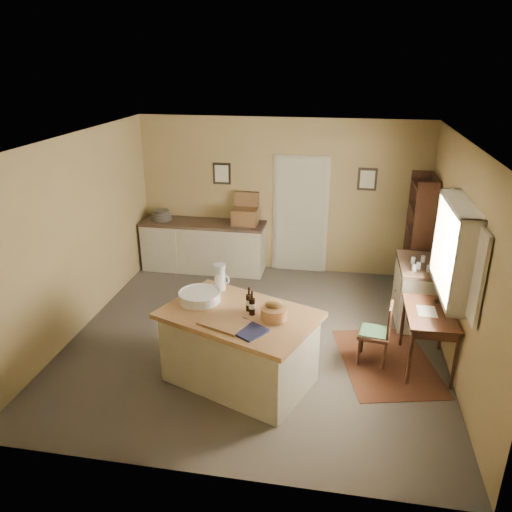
{
  "coord_description": "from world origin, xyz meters",
  "views": [
    {
      "loc": [
        1.04,
        -5.92,
        3.64
      ],
      "look_at": [
        -0.03,
        0.16,
        1.15
      ],
      "focal_mm": 35.0,
      "sensor_mm": 36.0,
      "label": 1
    }
  ],
  "objects_px": {
    "sideboard": "(204,244)",
    "right_cabinet": "(416,292)",
    "work_island": "(239,345)",
    "desk_chair": "(374,333)",
    "writing_desk": "(430,319)",
    "shelving_unit": "(421,235)"
  },
  "relations": [
    {
      "from": "writing_desk",
      "to": "shelving_unit",
      "type": "xyz_separation_m",
      "value": [
        0.15,
        2.31,
        0.28
      ]
    },
    {
      "from": "work_island",
      "to": "writing_desk",
      "type": "relative_size",
      "value": 2.12
    },
    {
      "from": "shelving_unit",
      "to": "desk_chair",
      "type": "bearing_deg",
      "value": -108.91
    },
    {
      "from": "writing_desk",
      "to": "desk_chair",
      "type": "height_order",
      "value": "writing_desk"
    },
    {
      "from": "work_island",
      "to": "sideboard",
      "type": "bearing_deg",
      "value": 133.93
    },
    {
      "from": "work_island",
      "to": "desk_chair",
      "type": "bearing_deg",
      "value": 44.71
    },
    {
      "from": "sideboard",
      "to": "right_cabinet",
      "type": "height_order",
      "value": "sideboard"
    },
    {
      "from": "sideboard",
      "to": "right_cabinet",
      "type": "bearing_deg",
      "value": -20.2
    },
    {
      "from": "right_cabinet",
      "to": "writing_desk",
      "type": "bearing_deg",
      "value": -89.99
    },
    {
      "from": "sideboard",
      "to": "right_cabinet",
      "type": "xyz_separation_m",
      "value": [
        3.54,
        -1.3,
        -0.02
      ]
    },
    {
      "from": "sideboard",
      "to": "right_cabinet",
      "type": "distance_m",
      "value": 3.77
    },
    {
      "from": "work_island",
      "to": "desk_chair",
      "type": "distance_m",
      "value": 1.73
    },
    {
      "from": "desk_chair",
      "to": "right_cabinet",
      "type": "bearing_deg",
      "value": 71.11
    },
    {
      "from": "writing_desk",
      "to": "right_cabinet",
      "type": "relative_size",
      "value": 0.94
    },
    {
      "from": "sideboard",
      "to": "desk_chair",
      "type": "xyz_separation_m",
      "value": [
        2.9,
        -2.52,
        -0.08
      ]
    },
    {
      "from": "desk_chair",
      "to": "shelving_unit",
      "type": "distance_m",
      "value": 2.51
    },
    {
      "from": "right_cabinet",
      "to": "work_island",
      "type": "bearing_deg",
      "value": -139.72
    },
    {
      "from": "work_island",
      "to": "shelving_unit",
      "type": "relative_size",
      "value": 1.05
    },
    {
      "from": "work_island",
      "to": "sideboard",
      "type": "relative_size",
      "value": 0.91
    },
    {
      "from": "work_island",
      "to": "shelving_unit",
      "type": "bearing_deg",
      "value": 73.13
    },
    {
      "from": "work_island",
      "to": "right_cabinet",
      "type": "xyz_separation_m",
      "value": [
        2.23,
        1.89,
        -0.02
      ]
    },
    {
      "from": "right_cabinet",
      "to": "shelving_unit",
      "type": "height_order",
      "value": "shelving_unit"
    }
  ]
}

